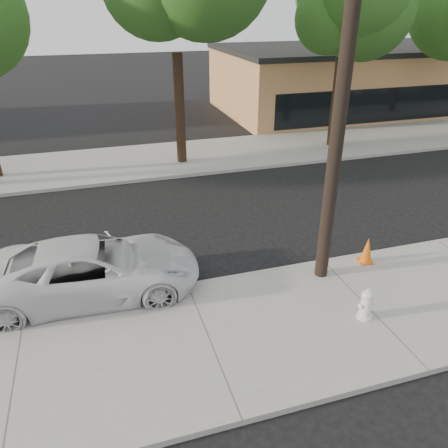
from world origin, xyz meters
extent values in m
plane|color=black|center=(0.00, 0.00, 0.00)|extent=(120.00, 120.00, 0.00)
cube|color=gray|center=(0.00, -4.30, 0.07)|extent=(90.00, 4.40, 0.15)
cube|color=gray|center=(0.00, 8.50, 0.07)|extent=(90.00, 5.00, 0.15)
cube|color=#9E9B93|center=(0.00, -2.10, 0.07)|extent=(90.00, 0.12, 0.16)
cube|color=#B9854D|center=(16.00, 16.00, 2.00)|extent=(18.00, 10.00, 4.00)
cylinder|color=black|center=(3.60, -2.70, 4.65)|extent=(0.34, 0.34, 9.00)
cylinder|color=black|center=(2.00, 7.80, 2.53)|extent=(0.44, 0.44, 4.75)
sphere|color=#174914|center=(2.00, 7.80, 6.50)|extent=(4.80, 4.80, 4.80)
cylinder|color=black|center=(10.00, 8.10, 2.35)|extent=(0.44, 0.44, 4.40)
sphere|color=#174914|center=(10.00, 8.10, 6.00)|extent=(4.35, 4.35, 4.35)
imported|color=silver|center=(-2.32, -1.60, 0.75)|extent=(5.53, 2.77, 1.50)
cylinder|color=silver|center=(3.69, -4.65, 0.18)|extent=(0.37, 0.37, 0.07)
cylinder|color=silver|center=(3.69, -4.65, 0.46)|extent=(0.27, 0.27, 0.63)
ellipsoid|color=silver|center=(3.69, -4.65, 0.80)|extent=(0.30, 0.30, 0.21)
cylinder|color=silver|center=(3.69, -4.65, 0.53)|extent=(0.40, 0.17, 0.13)
cylinder|color=silver|center=(3.69, -4.65, 0.53)|extent=(0.18, 0.22, 0.16)
cube|color=#E55C0C|center=(5.13, -2.50, 0.16)|extent=(0.46, 0.46, 0.02)
cone|color=#E55C0C|center=(5.13, -2.50, 0.54)|extent=(0.41, 0.41, 0.77)
camera|label=1|loc=(-1.88, -11.50, 6.78)|focal=35.00mm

